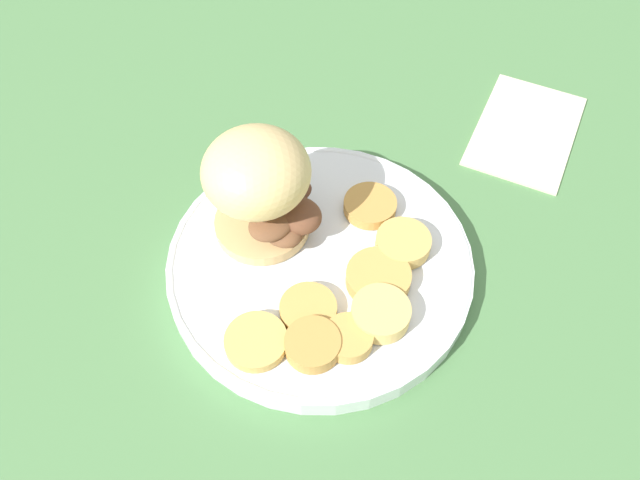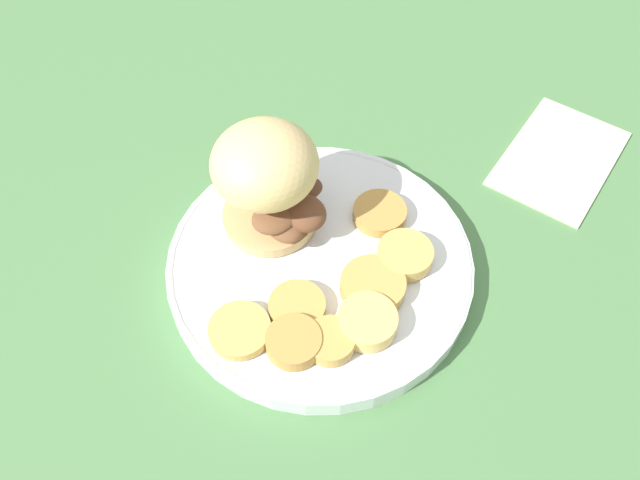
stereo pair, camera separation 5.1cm
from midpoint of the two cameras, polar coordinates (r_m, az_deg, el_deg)
The scene contains 12 objects.
ground_plane at distance 0.55m, azimuth -2.66°, elevation -3.02°, with size 4.00×4.00×0.00m, color #4C7A47.
dinner_plate at distance 0.54m, azimuth -2.71°, elevation -2.33°, with size 0.26×0.26×0.02m.
sandwich at distance 0.51m, azimuth -8.06°, elevation 4.55°, with size 0.10×0.10×0.10m.
potato_round_0 at distance 0.50m, azimuth -4.02°, elevation -6.54°, with size 0.05×0.05×0.01m, color tan.
potato_round_1 at distance 0.49m, azimuth -0.44°, elevation -9.19°, with size 0.04×0.04×0.01m, color tan.
potato_round_2 at distance 0.49m, azimuth -8.87°, elevation -9.37°, with size 0.05×0.05×0.01m, color tan.
potato_round_3 at distance 0.49m, azimuth 2.52°, elevation -7.03°, with size 0.05×0.05×0.02m, color #DBB766.
potato_round_4 at distance 0.51m, azimuth 2.53°, elevation -3.66°, with size 0.05×0.05×0.01m, color tan.
potato_round_5 at distance 0.56m, azimuth 2.00°, elevation 2.99°, with size 0.05×0.05×0.01m, color #BC8942.
potato_round_6 at distance 0.53m, azimuth 4.91°, elevation -0.48°, with size 0.05×0.05×0.01m, color tan.
potato_round_7 at distance 0.48m, azimuth -3.74°, elevation -9.76°, with size 0.04×0.04×0.01m, color #BC8942.
napkin at distance 0.69m, azimuth 16.03°, elevation 9.77°, with size 0.15×0.10×0.01m, color beige.
Camera 1 is at (-0.23, 0.19, 0.46)m, focal length 35.00 mm.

